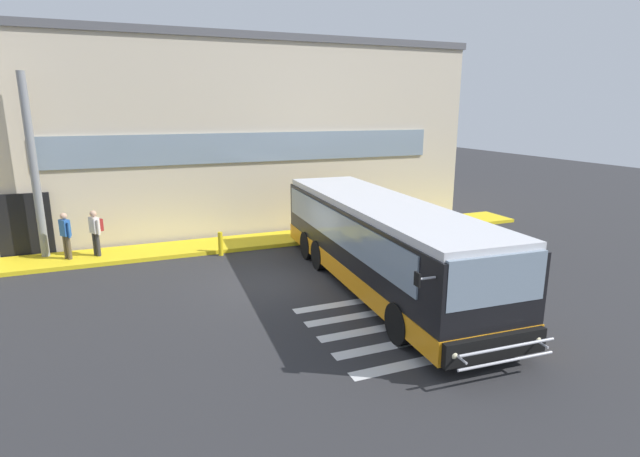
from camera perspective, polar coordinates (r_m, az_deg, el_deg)
ground_plane at (r=15.72m, az=-5.18°, el=-6.30°), size 80.00×90.00×0.02m
bay_paint_stripes at (r=12.89m, az=9.14°, el=-11.02°), size 4.40×3.96×0.01m
terminal_building at (r=26.06m, az=-14.45°, el=10.73°), size 24.19×13.80×8.35m
boarding_curb at (r=20.13m, az=-9.14°, el=-1.64°), size 26.39×2.00×0.15m
entry_support_column at (r=19.88m, az=-30.35°, el=6.16°), size 0.28×0.28×6.45m
bus_main_foreground at (r=14.99m, az=6.94°, el=-1.95°), size 3.54×11.41×2.70m
passenger_near_column at (r=19.48m, az=-27.48°, el=-0.52°), size 0.40×0.50×1.68m
passenger_by_doorway at (r=19.46m, az=-24.64°, el=-0.12°), size 0.49×0.52×1.68m
safety_bollard_yellow at (r=18.70m, az=-11.49°, el=-1.75°), size 0.18×0.18×0.90m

